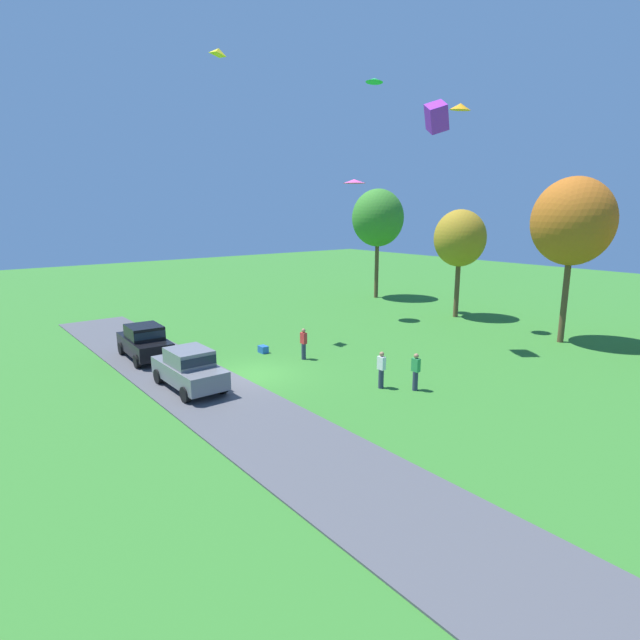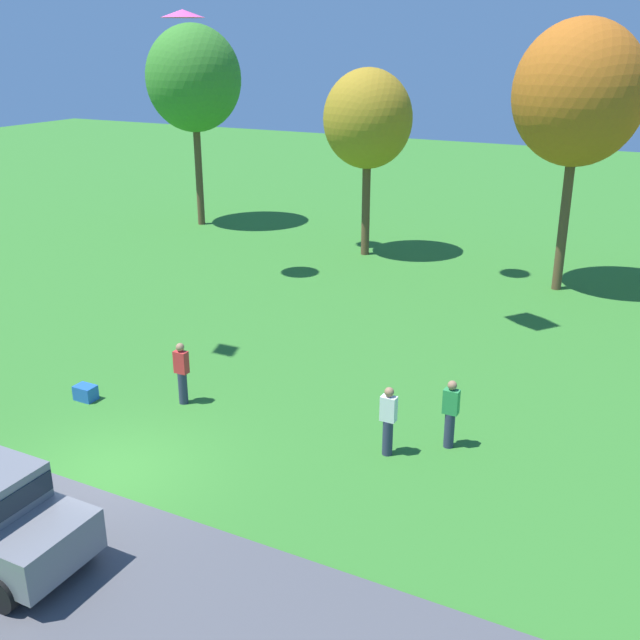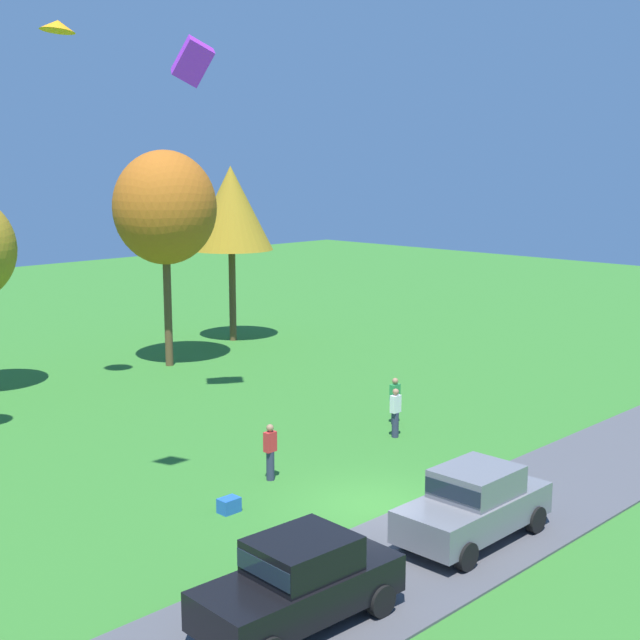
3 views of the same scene
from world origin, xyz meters
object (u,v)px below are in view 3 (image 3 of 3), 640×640
at_px(person_on_lawn, 395,412).
at_px(cooler_box, 229,505).
at_px(person_beside_suv, 395,401).
at_px(kite_delta_high_left, 58,26).
at_px(car_sedan_near_entrance, 300,579).
at_px(car_sedan_mid_row, 474,502).
at_px(tree_left_of_center, 231,209).
at_px(kite_box_trailing_tail, 193,61).
at_px(tree_center_back, 165,208).
at_px(person_watching_sky, 270,452).

height_order(person_on_lawn, cooler_box, person_on_lawn).
distance_m(person_beside_suv, kite_delta_high_left, 18.34).
height_order(car_sedan_near_entrance, car_sedan_mid_row, same).
xyz_separation_m(car_sedan_near_entrance, person_on_lawn, (11.10, 6.77, -0.16)).
xyz_separation_m(tree_left_of_center, kite_box_trailing_tail, (-10.02, -10.14, 5.81)).
height_order(tree_center_back, cooler_box, tree_center_back).
relative_size(car_sedan_near_entrance, kite_delta_high_left, 3.43).
height_order(car_sedan_near_entrance, tree_center_back, tree_center_back).
relative_size(person_beside_suv, kite_box_trailing_tail, 1.27).
bearing_deg(car_sedan_near_entrance, kite_delta_high_left, 72.73).
height_order(person_on_lawn, person_beside_suv, same).
height_order(tree_center_back, kite_delta_high_left, kite_delta_high_left).
bearing_deg(tree_left_of_center, kite_delta_high_left, -157.39).
bearing_deg(kite_box_trailing_tail, tree_left_of_center, 45.33).
bearing_deg(car_sedan_near_entrance, person_watching_sky, 51.75).
height_order(car_sedan_mid_row, kite_delta_high_left, kite_delta_high_left).
xyz_separation_m(car_sedan_mid_row, kite_box_trailing_tail, (2.14, 13.65, 11.68)).
bearing_deg(car_sedan_near_entrance, kite_box_trailing_tail, 59.33).
relative_size(tree_center_back, kite_box_trailing_tail, 7.28).
bearing_deg(tree_center_back, tree_left_of_center, 22.67).
bearing_deg(tree_left_of_center, person_watching_sky, -126.94).
distance_m(person_on_lawn, cooler_box, 8.35).
xyz_separation_m(person_beside_suv, cooler_box, (-9.41, -2.08, -0.68)).
xyz_separation_m(person_on_lawn, tree_center_back, (1.07, 14.47, 6.37)).
distance_m(person_watching_sky, kite_delta_high_left, 17.83).
height_order(car_sedan_near_entrance, kite_delta_high_left, kite_delta_high_left).
relative_size(person_beside_suv, person_watching_sky, 1.00).
xyz_separation_m(car_sedan_near_entrance, tree_left_of_center, (18.06, 23.70, 5.87)).
bearing_deg(person_watching_sky, tree_center_back, 64.66).
xyz_separation_m(tree_left_of_center, cooler_box, (-15.21, -18.02, -6.71)).
bearing_deg(tree_left_of_center, tree_center_back, -157.33).
distance_m(person_beside_suv, tree_left_of_center, 18.01).
distance_m(tree_center_back, cooler_box, 19.46).
relative_size(car_sedan_mid_row, tree_center_back, 0.45).
relative_size(car_sedan_near_entrance, cooler_box, 8.01).
distance_m(person_on_lawn, person_watching_sky, 5.80).
bearing_deg(kite_box_trailing_tail, person_watching_sky, -111.86).
relative_size(person_on_lawn, person_beside_suv, 1.00).
bearing_deg(person_beside_suv, car_sedan_mid_row, -128.97).
xyz_separation_m(car_sedan_near_entrance, kite_box_trailing_tail, (8.04, 13.56, 11.68)).
distance_m(car_sedan_mid_row, cooler_box, 6.59).
distance_m(person_beside_suv, tree_center_back, 14.91).
bearing_deg(car_sedan_near_entrance, person_beside_suv, 32.33).
xyz_separation_m(person_beside_suv, tree_center_back, (-0.08, 13.48, 6.37)).
bearing_deg(kite_delta_high_left, person_watching_sky, -92.31).
relative_size(car_sedan_mid_row, kite_delta_high_left, 3.37).
bearing_deg(tree_left_of_center, person_beside_suv, -110.02).
bearing_deg(tree_center_back, car_sedan_near_entrance, -119.82).
height_order(car_sedan_mid_row, kite_box_trailing_tail, kite_box_trailing_tail).
distance_m(tree_center_back, kite_box_trailing_tail, 10.30).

